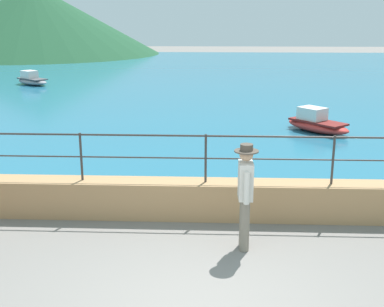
% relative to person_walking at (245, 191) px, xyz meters
% --- Properties ---
extents(promenade_wall, '(20.00, 0.56, 0.70)m').
position_rel_person_walking_xyz_m(promenade_wall, '(-0.65, 1.27, -0.63)').
color(promenade_wall, tan).
rests_on(promenade_wall, ground).
extents(railing, '(18.44, 0.04, 0.90)m').
position_rel_person_walking_xyz_m(railing, '(-0.65, 1.27, 0.36)').
color(railing, '#383330').
rests_on(railing, promenade_wall).
extents(lake_water, '(64.00, 44.32, 0.06)m').
position_rel_person_walking_xyz_m(lake_water, '(-0.65, 23.91, -0.95)').
color(lake_water, '#236B89').
rests_on(lake_water, ground).
extents(hill_main, '(24.92, 24.92, 6.83)m').
position_rel_person_walking_xyz_m(hill_main, '(-18.51, 42.63, 2.44)').
color(hill_main, '#1E4C2D').
rests_on(hill_main, ground).
extents(person_walking, '(0.38, 0.57, 1.75)m').
position_rel_person_walking_xyz_m(person_walking, '(0.00, 0.00, 0.00)').
color(person_walking, slate).
rests_on(person_walking, ground).
extents(boat_1, '(2.37, 2.11, 0.76)m').
position_rel_person_walking_xyz_m(boat_1, '(-10.52, 19.34, -0.65)').
color(boat_1, gray).
rests_on(boat_1, lake_water).
extents(boat_3, '(2.19, 2.33, 0.76)m').
position_rel_person_walking_xyz_m(boat_3, '(2.81, 8.44, -0.65)').
color(boat_3, red).
rests_on(boat_3, lake_water).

